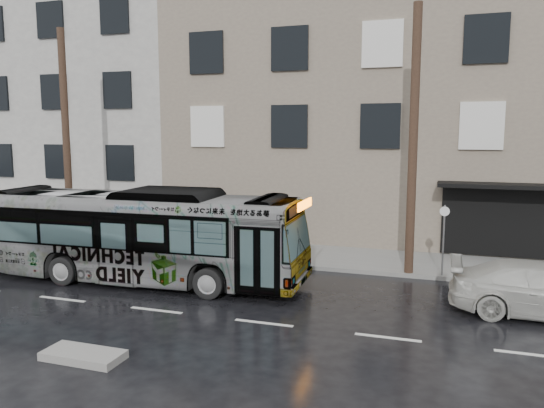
% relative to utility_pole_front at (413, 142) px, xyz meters
% --- Properties ---
extents(ground, '(120.00, 120.00, 0.00)m').
position_rel_utility_pole_front_xyz_m(ground, '(-6.50, -3.30, -4.65)').
color(ground, black).
rests_on(ground, ground).
extents(sidewalk, '(90.00, 3.60, 0.15)m').
position_rel_utility_pole_front_xyz_m(sidewalk, '(-6.50, 1.60, -4.58)').
color(sidewalk, gray).
rests_on(sidewalk, ground).
extents(building_taupe, '(20.00, 12.00, 11.00)m').
position_rel_utility_pole_front_xyz_m(building_taupe, '(-1.50, 9.40, 0.85)').
color(building_taupe, gray).
rests_on(building_taupe, ground).
extents(building_grey, '(26.00, 15.00, 16.00)m').
position_rel_utility_pole_front_xyz_m(building_grey, '(-24.50, 10.90, 3.35)').
color(building_grey, '#BBB8B0').
rests_on(building_grey, ground).
extents(utility_pole_front, '(0.30, 0.30, 9.00)m').
position_rel_utility_pole_front_xyz_m(utility_pole_front, '(0.00, 0.00, 0.00)').
color(utility_pole_front, '#422D21').
rests_on(utility_pole_front, sidewalk).
extents(utility_pole_rear, '(0.30, 0.30, 9.00)m').
position_rel_utility_pole_front_xyz_m(utility_pole_rear, '(-14.00, 0.00, 0.00)').
color(utility_pole_rear, '#422D21').
rests_on(utility_pole_rear, sidewalk).
extents(sign_post, '(0.06, 0.06, 2.40)m').
position_rel_utility_pole_front_xyz_m(sign_post, '(1.10, 0.00, -3.30)').
color(sign_post, slate).
rests_on(sign_post, sidewalk).
extents(bus, '(11.29, 2.98, 3.12)m').
position_rel_utility_pole_front_xyz_m(bus, '(-8.53, -3.35, -3.09)').
color(bus, '#B2B2B2').
rests_on(bus, ground).
extents(dark_sedan, '(4.11, 1.91, 1.30)m').
position_rel_utility_pole_front_xyz_m(dark_sedan, '(-14.41, -3.29, -4.00)').
color(dark_sedan, black).
rests_on(dark_sedan, ground).
extents(slush_pile, '(1.81, 0.81, 0.18)m').
position_rel_utility_pole_front_xyz_m(slush_pile, '(-6.37, -9.14, -4.56)').
color(slush_pile, gray).
rests_on(slush_pile, ground).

